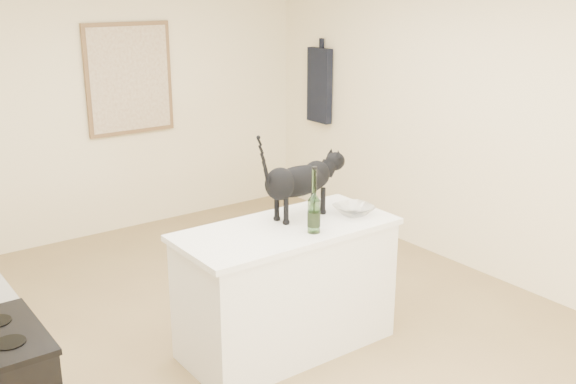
% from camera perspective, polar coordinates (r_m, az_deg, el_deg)
% --- Properties ---
extents(floor, '(5.50, 5.50, 0.00)m').
position_cam_1_polar(floor, '(4.94, -2.49, -12.38)').
color(floor, '#957B4F').
rests_on(floor, ground).
extents(wall_back, '(4.50, 0.00, 4.50)m').
position_cam_1_polar(wall_back, '(6.86, -15.66, 7.05)').
color(wall_back, '#F8EAC0').
rests_on(wall_back, ground).
extents(wall_right, '(0.00, 5.50, 5.50)m').
position_cam_1_polar(wall_right, '(5.96, 15.69, 5.57)').
color(wall_right, '#F8EAC0').
rests_on(wall_right, ground).
extents(island_base, '(1.44, 0.67, 0.86)m').
position_cam_1_polar(island_base, '(4.65, -0.13, -8.40)').
color(island_base, white).
rests_on(island_base, floor).
extents(island_top, '(1.50, 0.70, 0.04)m').
position_cam_1_polar(island_top, '(4.47, -0.14, -3.20)').
color(island_top, white).
rests_on(island_top, island_base).
extents(artwork_frame, '(0.90, 0.03, 1.10)m').
position_cam_1_polar(artwork_frame, '(6.90, -13.40, 9.39)').
color(artwork_frame, brown).
rests_on(artwork_frame, wall_back).
extents(artwork_canvas, '(0.82, 0.00, 1.02)m').
position_cam_1_polar(artwork_canvas, '(6.89, -13.34, 9.37)').
color(artwork_canvas, beige).
rests_on(artwork_canvas, wall_back).
extents(hanging_garment, '(0.08, 0.34, 0.80)m').
position_cam_1_polar(hanging_garment, '(7.32, 2.71, 9.07)').
color(hanging_garment, black).
rests_on(hanging_garment, wall_right).
extents(black_cat, '(0.68, 0.24, 0.47)m').
position_cam_1_polar(black_cat, '(4.57, 0.95, 0.61)').
color(black_cat, black).
rests_on(black_cat, island_top).
extents(wine_bottle, '(0.10, 0.10, 0.39)m').
position_cam_1_polar(wine_bottle, '(4.30, 2.24, -1.02)').
color(wine_bottle, '#2D6026').
rests_on(wine_bottle, island_top).
extents(glass_bowl, '(0.29, 0.29, 0.07)m').
position_cam_1_polar(glass_bowl, '(4.71, 5.63, -1.54)').
color(glass_bowl, white).
rests_on(glass_bowl, island_top).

